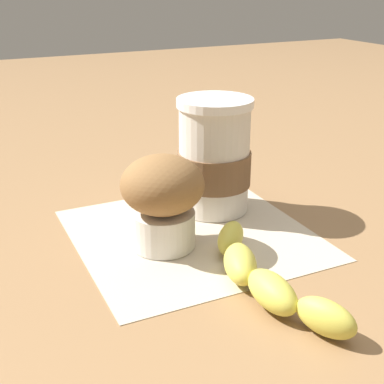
% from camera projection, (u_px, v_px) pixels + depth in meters
% --- Properties ---
extents(ground_plane, '(3.00, 3.00, 0.00)m').
position_uv_depth(ground_plane, '(192.00, 235.00, 0.62)').
color(ground_plane, '#936D47').
extents(paper_napkin, '(0.26, 0.26, 0.00)m').
position_uv_depth(paper_napkin, '(192.00, 234.00, 0.62)').
color(paper_napkin, beige).
rests_on(paper_napkin, ground_plane).
extents(coffee_cup, '(0.09, 0.09, 0.14)m').
position_uv_depth(coffee_cup, '(214.00, 158.00, 0.66)').
color(coffee_cup, silver).
rests_on(coffee_cup, paper_napkin).
extents(muffin, '(0.09, 0.09, 0.10)m').
position_uv_depth(muffin, '(163.00, 197.00, 0.57)').
color(muffin, white).
rests_on(muffin, paper_napkin).
extents(banana, '(0.22, 0.08, 0.03)m').
position_uv_depth(banana, '(261.00, 275.00, 0.50)').
color(banana, '#D6CC4C').
rests_on(banana, paper_napkin).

